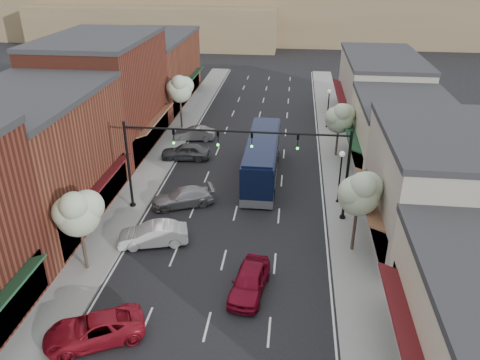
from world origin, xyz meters
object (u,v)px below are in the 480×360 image
(tree_left_far, at_px, (180,88))
(parked_car_d, at_px, (186,152))
(tree_right_far, at_px, (340,117))
(parked_car_b, at_px, (153,235))
(parked_car_e, at_px, (194,134))
(red_hatchback, at_px, (250,281))
(parked_car_a, at_px, (94,329))
(tree_left_near, at_px, (78,212))
(lamp_post_near, at_px, (341,169))
(signal_mast_right, at_px, (314,161))
(tree_right_near, at_px, (360,192))
(coach_bus, at_px, (262,158))
(lamp_post_far, at_px, (329,102))
(signal_mast_left, at_px, (159,154))
(parked_car_c, at_px, (183,197))

(tree_left_far, height_order, parked_car_d, tree_left_far)
(tree_right_far, relative_size, parked_car_b, 1.17)
(tree_right_far, height_order, parked_car_e, tree_right_far)
(red_hatchback, bearing_deg, parked_car_a, -140.17)
(tree_left_near, height_order, lamp_post_near, tree_left_near)
(parked_car_a, relative_size, parked_car_b, 1.08)
(tree_left_near, bearing_deg, signal_mast_right, 30.14)
(tree_right_near, xyz_separation_m, tree_left_far, (-16.60, 22.00, 0.15))
(tree_left_near, distance_m, coach_bus, 17.65)
(tree_right_near, xyz_separation_m, parked_car_d, (-14.31, 13.68, -3.66))
(tree_left_far, height_order, parked_car_a, tree_left_far)
(lamp_post_far, relative_size, parked_car_b, 0.96)
(signal_mast_left, distance_m, parked_car_a, 14.13)
(lamp_post_far, xyz_separation_m, parked_car_e, (-14.00, -5.27, -2.31))
(signal_mast_right, distance_m, signal_mast_left, 11.24)
(lamp_post_near, bearing_deg, signal_mast_right, -131.05)
(tree_left_far, relative_size, parked_car_c, 1.26)
(signal_mast_left, relative_size, parked_car_e, 1.93)
(tree_right_near, distance_m, lamp_post_far, 24.11)
(tree_left_far, distance_m, lamp_post_near, 22.33)
(signal_mast_left, height_order, red_hatchback, signal_mast_left)
(coach_bus, bearing_deg, tree_right_near, -56.96)
(tree_left_near, height_order, coach_bus, tree_left_near)
(signal_mast_left, height_order, lamp_post_near, signal_mast_left)
(tree_left_near, height_order, red_hatchback, tree_left_near)
(signal_mast_right, relative_size, red_hatchback, 1.80)
(signal_mast_right, relative_size, parked_car_a, 1.64)
(tree_left_far, relative_size, lamp_post_near, 1.38)
(coach_bus, bearing_deg, tree_left_far, 130.51)
(coach_bus, bearing_deg, tree_left_near, -123.94)
(lamp_post_far, xyz_separation_m, parked_car_c, (-12.00, -19.21, -2.30))
(red_hatchback, relative_size, parked_car_c, 0.94)
(tree_left_near, relative_size, red_hatchback, 1.25)
(parked_car_c, bearing_deg, signal_mast_right, 62.97)
(tree_left_far, xyz_separation_m, parked_car_a, (2.76, -31.51, -3.91))
(tree_right_near, bearing_deg, signal_mast_right, 123.91)
(tree_left_near, bearing_deg, coach_bus, 55.97)
(parked_car_b, bearing_deg, signal_mast_left, 172.59)
(tree_left_far, distance_m, parked_car_e, 5.46)
(coach_bus, height_order, parked_car_c, coach_bus)
(tree_right_near, relative_size, tree_left_far, 0.97)
(signal_mast_right, distance_m, lamp_post_near, 3.69)
(tree_right_far, height_order, parked_car_b, tree_right_far)
(tree_right_far, height_order, tree_left_far, tree_left_far)
(tree_left_near, distance_m, parked_car_d, 18.16)
(parked_car_b, distance_m, parked_car_e, 19.52)
(lamp_post_far, bearing_deg, tree_right_far, -86.12)
(lamp_post_far, bearing_deg, tree_left_near, -119.78)
(lamp_post_far, height_order, parked_car_c, lamp_post_far)
(signal_mast_right, xyz_separation_m, coach_bus, (-4.08, 6.45, -2.74))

